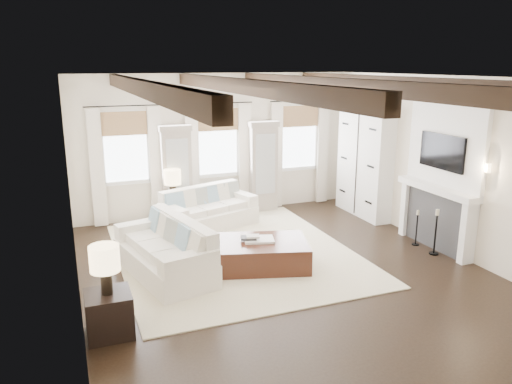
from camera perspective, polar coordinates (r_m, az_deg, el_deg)
name	(u,v)px	position (r m, az deg, el deg)	size (l,w,h in m)	color
ground	(284,271)	(8.53, 3.21, -9.05)	(7.50, 7.50, 0.00)	black
room_shell	(303,150)	(9.08, 5.35, 4.83)	(6.54, 7.54, 3.22)	white
area_rug	(235,253)	(9.29, -2.40, -6.95)	(4.13, 4.84, 0.02)	beige
sofa_back	(207,211)	(10.67, -5.57, -2.19)	(2.19, 1.50, 0.86)	white
sofa_left	(168,253)	(8.43, -10.06, -6.83)	(1.42, 2.30, 0.92)	white
ottoman	(256,254)	(8.62, -0.01, -7.13)	(1.75, 1.09, 0.46)	black
tray	(259,240)	(8.58, 0.35, -5.45)	(0.50, 0.38, 0.04)	white
book_lower	(248,238)	(8.54, -0.87, -5.26)	(0.26, 0.20, 0.04)	#262628
book_upper	(253,236)	(8.51, -0.36, -5.08)	(0.22, 0.17, 0.03)	beige
side_table_front	(109,314)	(6.85, -16.45, -13.23)	(0.57, 0.57, 0.57)	black
lamp_front	(105,261)	(6.55, -16.90, -7.59)	(0.38, 0.38, 0.65)	black
side_table_back	(174,211)	(10.93, -9.37, -2.20)	(0.40, 0.40, 0.60)	black
lamp_back	(172,179)	(10.75, -9.53, 1.50)	(0.36, 0.36, 0.62)	black
candlestick_near	(435,236)	(9.70, 19.80, -4.73)	(0.17, 0.17, 0.85)	black
candlestick_far	(416,231)	(10.09, 17.87, -4.22)	(0.14, 0.14, 0.70)	black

